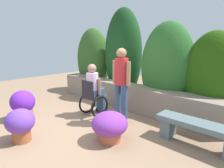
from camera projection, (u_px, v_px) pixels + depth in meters
The scene contains 9 objects.
ground_plane at pixel (69, 130), 4.11m from camera, with size 13.52×13.52×0.00m, color #94745A.
stone_retaining_wall at pixel (127, 96), 5.46m from camera, with size 5.20×0.51×0.69m, color gray.
hedge_backdrop at pixel (137, 63), 5.80m from camera, with size 5.60×1.17×2.92m.
stone_bench at pixel (198, 130), 3.40m from camera, with size 1.47×0.39×0.47m.
person_in_wheelchair at pixel (94, 92), 4.84m from camera, with size 0.53×0.66×1.33m.
person_standing_companion at pixel (121, 81), 4.23m from camera, with size 0.49×0.30×1.73m.
flower_pot_purple_near at pixel (110, 126), 3.60m from camera, with size 0.69×0.69×0.57m.
flower_pot_terracotta_by_wall at pixel (23, 105), 4.59m from camera, with size 0.57×0.57×0.73m.
flower_pot_red_accent at pixel (20, 124), 3.57m from camera, with size 0.54×0.54×0.64m.
Camera 1 is at (3.29, -2.13, 1.85)m, focal length 30.54 mm.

